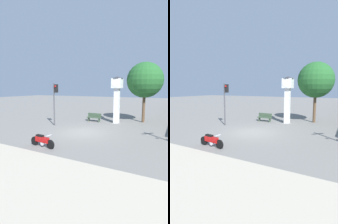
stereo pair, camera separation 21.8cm
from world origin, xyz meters
TOP-DOWN VIEW (x-y plane):
  - ground_plane at (0.00, 0.00)m, footprint 120.00×120.00m
  - motorcycle at (-0.51, -4.46)m, footprint 1.94×0.42m
  - clock_tower at (1.16, 5.16)m, footprint 1.18×1.18m
  - traffic_light at (-3.76, 1.12)m, footprint 0.50×0.35m
  - street_tree at (3.58, 7.00)m, footprint 3.75×3.75m
  - bench at (-1.31, 4.87)m, footprint 1.60×0.44m

SIDE VIEW (x-z plane):
  - ground_plane at x=0.00m, z-range 0.00..0.00m
  - motorcycle at x=-0.51m, z-range -0.02..0.84m
  - bench at x=-1.31m, z-range 0.03..0.95m
  - traffic_light at x=-3.76m, z-range 0.78..4.94m
  - clock_tower at x=1.16m, z-range 0.78..5.66m
  - street_tree at x=3.58m, z-range 1.32..7.73m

